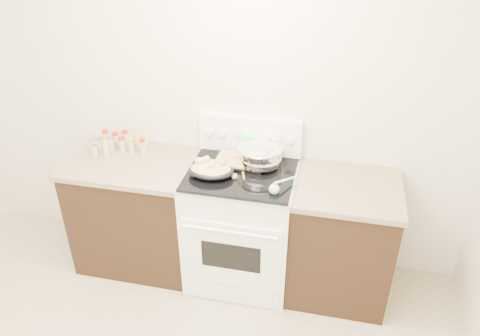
# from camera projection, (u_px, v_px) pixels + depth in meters

# --- Properties ---
(room_shell) EXTENTS (4.10, 3.60, 2.75)m
(room_shell) POSITION_uv_depth(u_px,v_px,m) (69.00, 180.00, 1.74)
(room_shell) COLOR beige
(room_shell) RESTS_ON ground
(counter_left) EXTENTS (0.93, 0.67, 0.92)m
(counter_left) POSITION_uv_depth(u_px,v_px,m) (139.00, 211.00, 3.67)
(counter_left) COLOR black
(counter_left) RESTS_ON ground
(counter_right) EXTENTS (0.73, 0.67, 0.92)m
(counter_right) POSITION_uv_depth(u_px,v_px,m) (340.00, 239.00, 3.38)
(counter_right) COLOR black
(counter_right) RESTS_ON ground
(kitchen_range) EXTENTS (0.78, 0.73, 1.22)m
(kitchen_range) POSITION_uv_depth(u_px,v_px,m) (242.00, 223.00, 3.49)
(kitchen_range) COLOR white
(kitchen_range) RESTS_ON ground
(mixing_bowl) EXTENTS (0.32, 0.32, 0.19)m
(mixing_bowl) POSITION_uv_depth(u_px,v_px,m) (260.00, 156.00, 3.29)
(mixing_bowl) COLOR silver
(mixing_bowl) RESTS_ON kitchen_range
(roasting_pan) EXTENTS (0.33, 0.24, 0.12)m
(roasting_pan) POSITION_uv_depth(u_px,v_px,m) (211.00, 169.00, 3.19)
(roasting_pan) COLOR black
(roasting_pan) RESTS_ON kitchen_range
(baking_sheet) EXTENTS (0.38, 0.27, 0.06)m
(baking_sheet) POSITION_uv_depth(u_px,v_px,m) (241.00, 161.00, 3.34)
(baking_sheet) COLOR black
(baking_sheet) RESTS_ON kitchen_range
(wooden_spoon) EXTENTS (0.10, 0.25, 0.04)m
(wooden_spoon) POSITION_uv_depth(u_px,v_px,m) (237.00, 174.00, 3.21)
(wooden_spoon) COLOR #A07E49
(wooden_spoon) RESTS_ON kitchen_range
(blue_ladle) EXTENTS (0.17, 0.23, 0.09)m
(blue_ladle) POSITION_uv_depth(u_px,v_px,m) (276.00, 188.00, 3.02)
(blue_ladle) COLOR #84B6C4
(blue_ladle) RESTS_ON kitchen_range
(spice_jars) EXTENTS (0.40, 0.24, 0.13)m
(spice_jars) POSITION_uv_depth(u_px,v_px,m) (120.00, 143.00, 3.54)
(spice_jars) COLOR #BFB28C
(spice_jars) RESTS_ON counter_left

